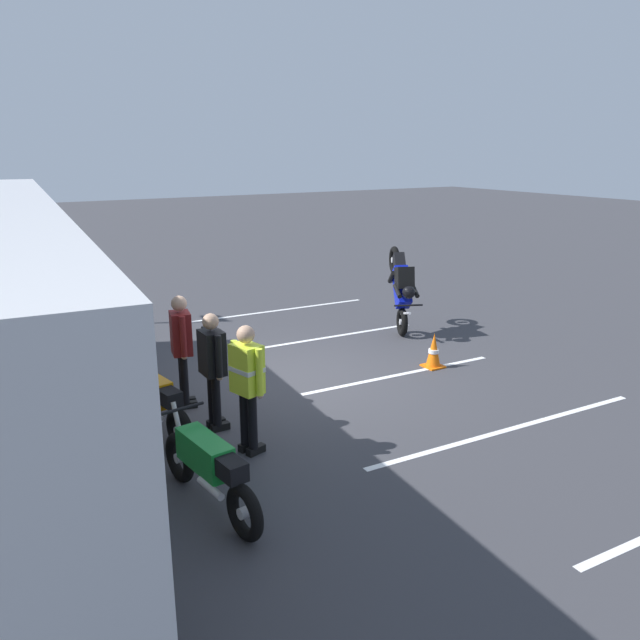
# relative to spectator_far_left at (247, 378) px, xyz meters

# --- Properties ---
(ground_plane) EXTENTS (80.00, 80.00, 0.00)m
(ground_plane) POSITION_rel_spectator_far_left_xyz_m (2.06, -1.74, -1.02)
(ground_plane) COLOR #38383D
(spectator_far_left) EXTENTS (0.57, 0.39, 1.71)m
(spectator_far_left) POSITION_rel_spectator_far_left_xyz_m (0.00, 0.00, 0.00)
(spectator_far_left) COLOR black
(spectator_far_left) RESTS_ON ground_plane
(spectator_left) EXTENTS (0.57, 0.31, 1.68)m
(spectator_left) POSITION_rel_spectator_far_left_xyz_m (0.89, 0.12, -0.03)
(spectator_left) COLOR black
(spectator_left) RESTS_ON ground_plane
(spectator_centre) EXTENTS (0.58, 0.36, 1.74)m
(spectator_centre) POSITION_rel_spectator_far_left_xyz_m (1.86, 0.23, 0.01)
(spectator_centre) COLOR black
(spectator_centre) RESTS_ON ground_plane
(parked_motorcycle_silver) EXTENTS (2.05, 0.58, 0.99)m
(parked_motorcycle_silver) POSITION_rel_spectator_far_left_xyz_m (-0.96, 0.90, -0.54)
(parked_motorcycle_silver) COLOR black
(parked_motorcycle_silver) RESTS_ON ground_plane
(parked_motorcycle_dark) EXTENTS (2.04, 0.64, 0.99)m
(parked_motorcycle_dark) POSITION_rel_spectator_far_left_xyz_m (1.19, 0.88, -0.54)
(parked_motorcycle_dark) COLOR black
(parked_motorcycle_dark) RESTS_ON ground_plane
(stunt_motorcycle) EXTENTS (1.79, 1.05, 1.88)m
(stunt_motorcycle) POSITION_rel_spectator_far_left_xyz_m (3.28, -4.98, 0.03)
(stunt_motorcycle) COLOR black
(stunt_motorcycle) RESTS_ON ground_plane
(traffic_cone) EXTENTS (0.34, 0.34, 0.63)m
(traffic_cone) POSITION_rel_spectator_far_left_xyz_m (1.30, -4.20, -0.72)
(traffic_cone) COLOR orange
(traffic_cone) RESTS_ON ground_plane
(bay_line_b) EXTENTS (0.30, 4.84, 0.01)m
(bay_line_b) POSITION_rel_spectator_far_left_xyz_m (-1.24, -3.44, -1.02)
(bay_line_b) COLOR white
(bay_line_b) RESTS_ON ground_plane
(bay_line_c) EXTENTS (0.26, 3.85, 0.01)m
(bay_line_c) POSITION_rel_spectator_far_left_xyz_m (1.28, -3.44, -1.02)
(bay_line_c) COLOR white
(bay_line_c) RESTS_ON ground_plane
(bay_line_d) EXTENTS (0.27, 4.21, 0.01)m
(bay_line_d) POSITION_rel_spectator_far_left_xyz_m (3.80, -3.44, -1.02)
(bay_line_d) COLOR white
(bay_line_d) RESTS_ON ground_plane
(bay_line_e) EXTENTS (0.30, 4.95, 0.01)m
(bay_line_e) POSITION_rel_spectator_far_left_xyz_m (6.32, -3.44, -1.02)
(bay_line_e) COLOR white
(bay_line_e) RESTS_ON ground_plane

